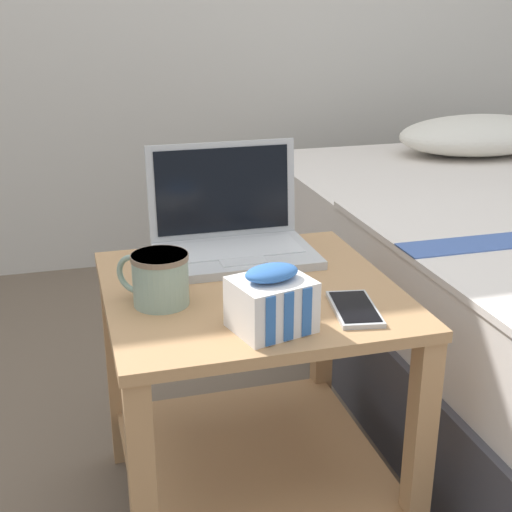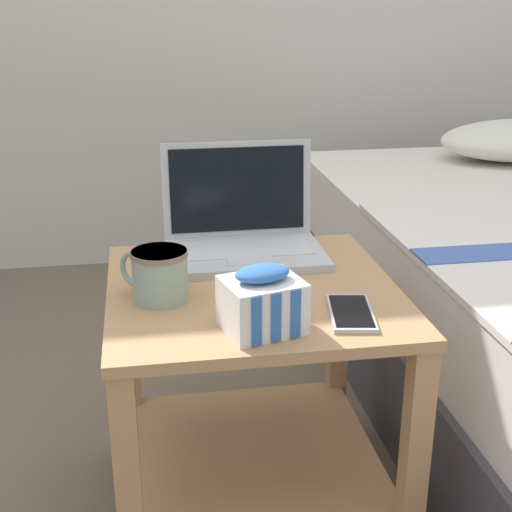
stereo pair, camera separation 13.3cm
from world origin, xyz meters
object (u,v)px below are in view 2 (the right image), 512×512
at_px(snack_bag, 262,302).
at_px(mug_front_left, 159,272).
at_px(laptop, 243,233).
at_px(cell_phone, 351,313).

bearing_deg(snack_bag, mug_front_left, 136.87).
distance_m(laptop, cell_phone, 0.39).
height_order(laptop, snack_bag, laptop).
distance_m(mug_front_left, cell_phone, 0.36).
distance_m(laptop, snack_bag, 0.38).
bearing_deg(mug_front_left, laptop, 49.64).
relative_size(mug_front_left, snack_bag, 0.86).
xyz_separation_m(mug_front_left, cell_phone, (0.34, -0.13, -0.05)).
height_order(laptop, mug_front_left, laptop).
relative_size(laptop, cell_phone, 2.09).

